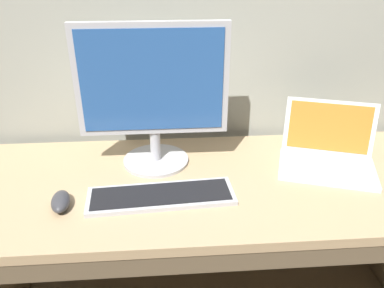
% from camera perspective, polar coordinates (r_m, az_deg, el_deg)
% --- Properties ---
extents(desk, '(1.72, 0.65, 0.71)m').
position_cam_1_polar(desk, '(1.43, 3.36, -11.52)').
color(desk, tan).
rests_on(desk, ground).
extents(laptop_white, '(0.39, 0.34, 0.21)m').
position_cam_1_polar(laptop_white, '(1.48, 19.15, -1.74)').
color(laptop_white, white).
rests_on(laptop_white, desk).
extents(external_monitor, '(0.51, 0.24, 0.50)m').
position_cam_1_polar(external_monitor, '(1.32, -5.76, 7.43)').
color(external_monitor, '#B7B7BC').
rests_on(external_monitor, desk).
extents(wired_keyboard, '(0.47, 0.17, 0.02)m').
position_cam_1_polar(wired_keyboard, '(1.25, -4.53, -7.56)').
color(wired_keyboard, '#BCBCC1').
rests_on(wired_keyboard, desk).
extents(computer_mouse, '(0.07, 0.12, 0.04)m').
position_cam_1_polar(computer_mouse, '(1.26, -18.62, -7.95)').
color(computer_mouse, '#38383D').
rests_on(computer_mouse, desk).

